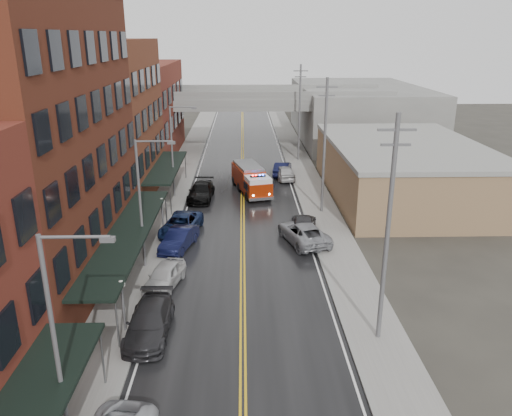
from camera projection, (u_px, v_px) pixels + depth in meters
name	position (u px, v px, depth m)	size (l,w,h in m)	color
road	(243.00, 234.00, 40.59)	(11.00, 160.00, 0.02)	black
sidewalk_left	(153.00, 234.00, 40.39)	(3.00, 160.00, 0.15)	slate
sidewalk_right	(332.00, 232.00, 40.75)	(3.00, 160.00, 0.15)	slate
curb_left	(173.00, 234.00, 40.43)	(0.30, 160.00, 0.15)	gray
curb_right	(312.00, 232.00, 40.71)	(0.30, 160.00, 0.15)	gray
brick_building_b	(26.00, 144.00, 30.70)	(9.00, 20.00, 18.00)	#512115
brick_building_c	(103.00, 121.00, 47.72)	(9.00, 15.00, 15.00)	#5D2E1C
brick_building_far	(140.00, 111.00, 64.74)	(9.00, 20.00, 12.00)	maroon
tan_building	(403.00, 171.00, 49.61)	(14.00, 22.00, 5.00)	#90724D
right_far_block	(358.00, 112.00, 77.50)	(18.00, 30.00, 8.00)	slate
awning_1	(129.00, 233.00, 32.82)	(2.60, 18.00, 3.09)	black
awning_2	(167.00, 167.00, 49.34)	(2.60, 13.00, 3.09)	black
globe_lamp_1	(122.00, 294.00, 26.45)	(0.44, 0.44, 3.12)	#59595B
globe_lamp_2	(162.00, 208.00, 39.68)	(0.44, 0.44, 3.12)	#59595B
street_lamp_0	(60.00, 333.00, 17.95)	(2.64, 0.22, 9.00)	#59595B
street_lamp_1	(143.00, 197.00, 33.06)	(2.64, 0.22, 9.00)	#59595B
street_lamp_2	(174.00, 146.00, 48.17)	(2.64, 0.22, 9.00)	#59595B
utility_pole_0	(388.00, 229.00, 24.54)	(1.80, 0.24, 12.00)	#59595B
utility_pole_1	(325.00, 145.00, 43.42)	(1.80, 0.24, 12.00)	#59595B
utility_pole_2	(300.00, 111.00, 62.31)	(1.80, 0.24, 12.00)	#59595B
overpass	(242.00, 107.00, 68.85)	(40.00, 10.00, 7.50)	slate
fire_truck	(251.00, 179.00, 50.75)	(4.39, 7.82, 2.73)	#8F2106
parked_car_left_3	(149.00, 322.00, 26.71)	(2.21, 5.43, 1.58)	#28272A
parked_car_left_4	(165.00, 276.00, 31.91)	(1.75, 4.36, 1.49)	beige
parked_car_left_5	(179.00, 239.00, 37.58)	(1.64, 4.69, 1.55)	black
parked_car_left_6	(181.00, 225.00, 40.42)	(2.58, 5.59, 1.55)	#122147
parked_car_left_7	(201.00, 191.00, 48.91)	(2.27, 5.57, 1.62)	black
parked_car_right_0	(303.00, 233.00, 38.74)	(2.68, 5.80, 1.61)	gray
parked_car_right_1	(304.00, 224.00, 40.65)	(2.04, 5.01, 1.46)	#2A292C
parked_car_right_2	(284.00, 172.00, 55.75)	(1.87, 4.66, 1.59)	#BBBBBB
parked_car_right_3	(282.00, 169.00, 57.40)	(1.67, 4.77, 1.57)	black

